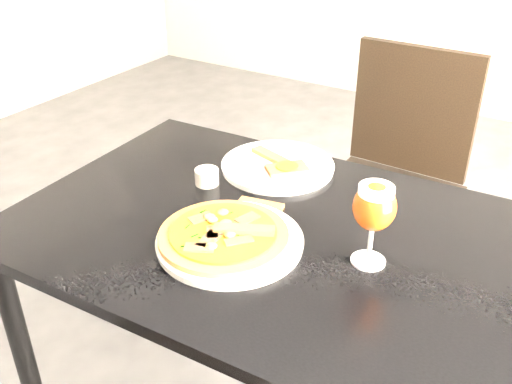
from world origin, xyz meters
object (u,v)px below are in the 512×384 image
Objects in this scene: dining_table at (274,259)px; beer_glass at (374,208)px; pizza at (224,234)px; chair_far at (392,179)px.

beer_glass reaches higher than dining_table.
pizza is 1.54× the size of beer_glass.
chair_far is at bearing 84.43° from pizza.
dining_table is at bearing 177.73° from beer_glass.
chair_far reaches higher than beer_glass.
dining_table is 1.28× the size of chair_far.
pizza is 0.33m from beer_glass.
chair_far is 5.22× the size of beer_glass.
chair_far is (0.03, 0.77, -0.13)m from dining_table.
dining_table is 4.35× the size of pizza.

